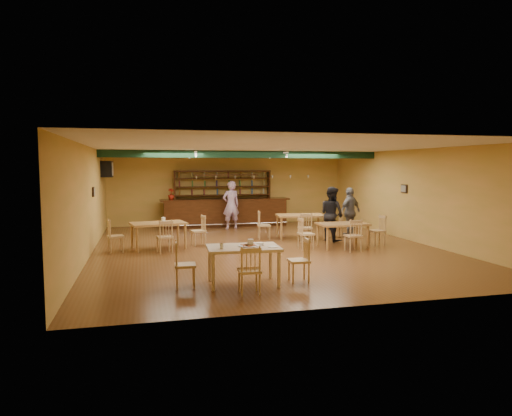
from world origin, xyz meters
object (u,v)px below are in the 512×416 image
object	(u,v)px
dining_table_d	(342,235)
patron_right_a	(332,214)
dining_table_b	(300,226)
near_table	(243,265)
dining_table_a	(159,236)
bar_counter	(226,213)
patron_bar	(231,205)

from	to	relation	value
dining_table_d	patron_right_a	distance (m)	1.31
dining_table_b	patron_right_a	xyz separation A→B (m)	(0.80, -0.80, 0.49)
near_table	dining_table_b	bearing A→B (deg)	63.22
dining_table_a	dining_table_b	xyz separation A→B (m)	(4.78, 0.90, 0.01)
dining_table_d	dining_table_b	bearing A→B (deg)	106.65
dining_table_a	dining_table_d	distance (m)	5.53
bar_counter	patron_bar	world-z (taller)	patron_bar
patron_right_a	near_table	bearing A→B (deg)	118.73
dining_table_d	near_table	distance (m)	5.25
dining_table_b	patron_bar	xyz separation A→B (m)	(-1.87, 2.84, 0.54)
dining_table_d	dining_table_a	bearing A→B (deg)	167.33
dining_table_a	dining_table_b	world-z (taller)	dining_table_b
bar_counter	patron_bar	bearing A→B (deg)	-85.12
dining_table_d	near_table	xyz separation A→B (m)	(-3.86, -3.57, 0.03)
dining_table_b	near_table	size ratio (longest dim) A/B	1.09
dining_table_d	patron_right_a	xyz separation A→B (m)	(0.16, 1.19, 0.52)
bar_counter	near_table	distance (m)	9.31
dining_table_a	patron_right_a	world-z (taller)	patron_right_a
dining_table_a	dining_table_d	world-z (taller)	dining_table_a
near_table	patron_right_a	size ratio (longest dim) A/B	0.83
near_table	bar_counter	bearing A→B (deg)	85.41
dining_table_a	near_table	world-z (taller)	near_table
near_table	patron_right_a	distance (m)	6.24
bar_counter	patron_right_a	xyz separation A→B (m)	(2.74, -4.47, 0.33)
dining_table_d	patron_right_a	bearing A→B (deg)	81.19
patron_right_a	dining_table_b	bearing A→B (deg)	23.91
patron_bar	patron_right_a	xyz separation A→B (m)	(2.67, -3.64, -0.05)
dining_table_b	near_table	world-z (taller)	dining_table_b
dining_table_b	patron_bar	world-z (taller)	patron_bar
dining_table_b	near_table	xyz separation A→B (m)	(-3.21, -5.55, -0.01)
patron_bar	patron_right_a	bearing A→B (deg)	116.49
dining_table_b	patron_right_a	bearing A→B (deg)	-37.59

